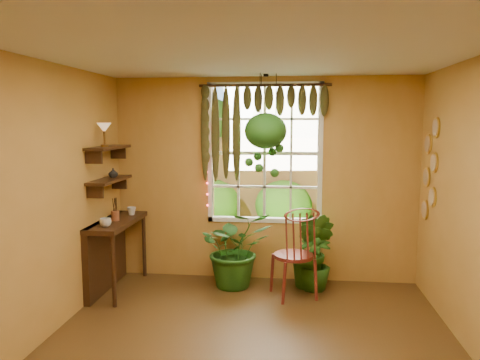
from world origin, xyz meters
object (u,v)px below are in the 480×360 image
at_px(potted_plant_mid, 312,250).
at_px(hanging_basket, 266,135).
at_px(windsor_chair, 295,267).
at_px(potted_plant_left, 236,248).
at_px(counter_ledge, 109,247).

xyz_separation_m(potted_plant_mid, hanging_basket, (-0.60, -0.01, 1.45)).
height_order(windsor_chair, potted_plant_mid, windsor_chair).
distance_m(potted_plant_left, potted_plant_mid, 0.97).
bearing_deg(hanging_basket, windsor_chair, -39.99).
relative_size(potted_plant_mid, hanging_basket, 0.78).
height_order(windsor_chair, hanging_basket, hanging_basket).
distance_m(windsor_chair, potted_plant_left, 0.82).
bearing_deg(potted_plant_left, potted_plant_mid, 2.57).
bearing_deg(hanging_basket, counter_ledge, -170.72).
bearing_deg(windsor_chair, potted_plant_left, 135.93).
height_order(windsor_chair, potted_plant_left, windsor_chair).
bearing_deg(potted_plant_mid, windsor_chair, -122.34).
bearing_deg(hanging_basket, potted_plant_mid, 1.41).
relative_size(counter_ledge, windsor_chair, 0.93).
bearing_deg(hanging_basket, potted_plant_left, -175.58).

